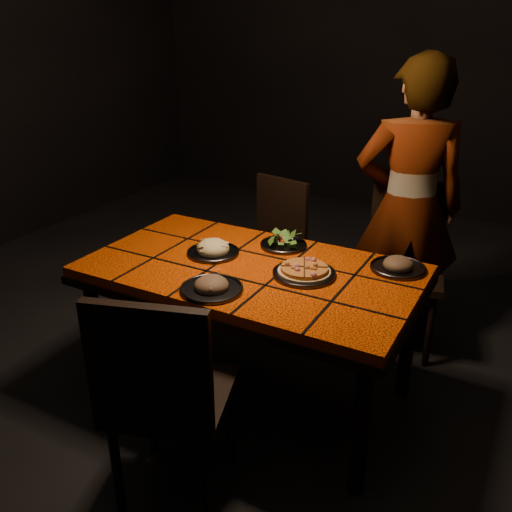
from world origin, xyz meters
The scene contains 11 objects.
room_shell centered at (0.00, 0.00, 1.50)m, with size 6.04×7.04×3.08m.
dining_table centered at (0.00, 0.00, 0.67)m, with size 1.62×0.92×0.75m.
chair_near centered at (0.07, -0.80, 0.57)m, with size 0.57×0.57×1.00m.
chair_far_left centered at (-0.34, 0.90, 0.52)m, with size 0.48×0.48×0.91m.
chair_far_right centered at (0.53, 0.94, 0.57)m, with size 0.54×0.54×1.00m.
diner centered at (0.52, 0.93, 0.86)m, with size 0.63×0.41×1.72m, color brown.
plate_pizza centered at (0.27, 0.03, 0.77)m, with size 0.33×0.33×0.04m.
plate_pasta centered at (-0.24, 0.04, 0.77)m, with size 0.27×0.27×0.09m.
plate_salad centered at (0.03, 0.30, 0.78)m, with size 0.25×0.25×0.07m.
plate_mushroom_a centered at (-0.02, -0.31, 0.77)m, with size 0.28×0.28×0.09m.
plate_mushroom_b centered at (0.64, 0.31, 0.77)m, with size 0.27×0.27×0.09m.
Camera 1 is at (1.18, -2.09, 1.85)m, focal length 38.00 mm.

